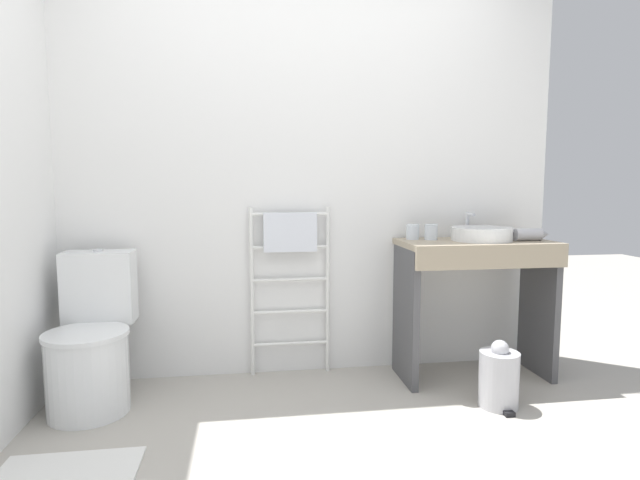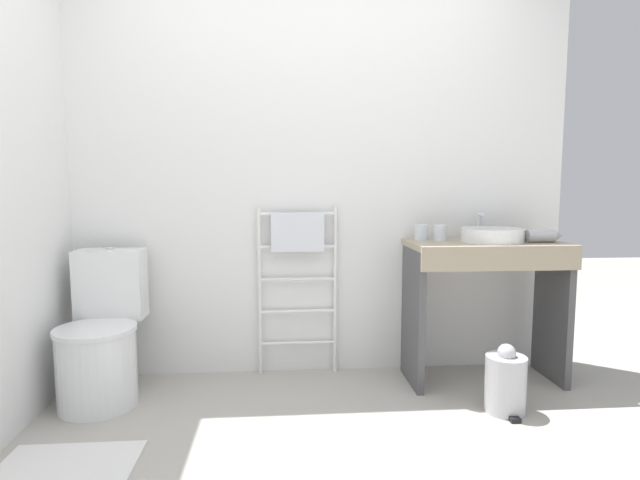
# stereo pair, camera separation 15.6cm
# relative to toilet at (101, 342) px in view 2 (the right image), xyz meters

# --- Properties ---
(wall_back) EXTENTS (3.13, 0.12, 2.69)m
(wall_back) POSITION_rel_toilet_xyz_m (1.18, 0.42, 1.02)
(wall_back) COLOR white
(wall_back) RESTS_ON ground_plane
(toilet) EXTENTS (0.41, 0.57, 0.81)m
(toilet) POSITION_rel_toilet_xyz_m (0.00, 0.00, 0.00)
(toilet) COLOR white
(toilet) RESTS_ON ground_plane
(towel_radiator) EXTENTS (0.49, 0.06, 1.03)m
(towel_radiator) POSITION_rel_toilet_xyz_m (1.07, 0.31, 0.41)
(towel_radiator) COLOR white
(towel_radiator) RESTS_ON ground_plane
(vanity_counter) EXTENTS (0.89, 0.45, 0.84)m
(vanity_counter) POSITION_rel_toilet_xyz_m (2.16, 0.09, 0.24)
(vanity_counter) COLOR gray
(vanity_counter) RESTS_ON ground_plane
(sink_basin) EXTENTS (0.35, 0.35, 0.08)m
(sink_basin) POSITION_rel_toilet_xyz_m (2.19, 0.10, 0.55)
(sink_basin) COLOR white
(sink_basin) RESTS_ON vanity_counter
(faucet) EXTENTS (0.02, 0.10, 0.16)m
(faucet) POSITION_rel_toilet_xyz_m (2.19, 0.29, 0.61)
(faucet) COLOR silver
(faucet) RESTS_ON vanity_counter
(cup_near_wall) EXTENTS (0.08, 0.08, 0.09)m
(cup_near_wall) POSITION_rel_toilet_xyz_m (1.81, 0.23, 0.56)
(cup_near_wall) COLOR silver
(cup_near_wall) RESTS_ON vanity_counter
(cup_near_edge) EXTENTS (0.08, 0.08, 0.09)m
(cup_near_edge) POSITION_rel_toilet_xyz_m (1.91, 0.19, 0.56)
(cup_near_edge) COLOR silver
(cup_near_edge) RESTS_ON vanity_counter
(hair_dryer) EXTENTS (0.22, 0.18, 0.07)m
(hair_dryer) POSITION_rel_toilet_xyz_m (2.47, 0.07, 0.55)
(hair_dryer) COLOR #B7B7BC
(hair_dryer) RESTS_ON vanity_counter
(trash_bin) EXTENTS (0.21, 0.24, 0.36)m
(trash_bin) POSITION_rel_toilet_xyz_m (2.11, -0.31, -0.17)
(trash_bin) COLOR #B7B7BC
(trash_bin) RESTS_ON ground_plane
(bath_mat) EXTENTS (0.56, 0.36, 0.01)m
(bath_mat) POSITION_rel_toilet_xyz_m (0.08, -0.67, -0.32)
(bath_mat) COLOR silver
(bath_mat) RESTS_ON ground_plane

